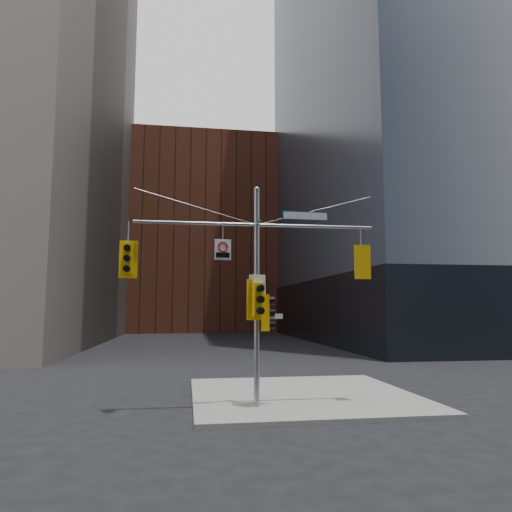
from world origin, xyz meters
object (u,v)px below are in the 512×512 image
object	(u,v)px
signal_assembly	(257,272)
street_sign_blade	(305,216)
traffic_light_pole_front	(258,300)
traffic_light_pole_side	(267,313)
traffic_light_east_arm	(361,262)
traffic_light_west_arm	(128,259)
regulatory_sign_arm	(223,249)

from	to	relation	value
signal_assembly	street_sign_blade	xyz separation A→B (m)	(1.66, 0.00, 1.93)
traffic_light_pole_front	traffic_light_pole_side	bearing A→B (deg)	24.77
traffic_light_pole_side	street_sign_blade	world-z (taller)	street_sign_blade
traffic_light_pole_side	traffic_light_east_arm	bearing A→B (deg)	-81.30
traffic_light_west_arm	regulatory_sign_arm	distance (m)	3.03
traffic_light_pole_front	traffic_light_east_arm	bearing A→B (deg)	-9.86
signal_assembly	street_sign_blade	size ratio (longest dim) A/B	4.96
signal_assembly	regulatory_sign_arm	bearing A→B (deg)	-178.96
traffic_light_pole_side	regulatory_sign_arm	world-z (taller)	regulatory_sign_arm
traffic_light_west_arm	traffic_light_pole_front	size ratio (longest dim) A/B	0.92
traffic_light_east_arm	regulatory_sign_arm	size ratio (longest dim) A/B	1.70
signal_assembly	traffic_light_east_arm	xyz separation A→B (m)	(3.61, 0.00, 0.38)
traffic_light_pole_side	regulatory_sign_arm	size ratio (longest dim) A/B	1.73
signal_assembly	traffic_light_east_arm	distance (m)	3.63
traffic_light_east_arm	regulatory_sign_arm	xyz separation A→B (m)	(-4.73, -0.02, 0.37)
traffic_light_pole_front	street_sign_blade	size ratio (longest dim) A/B	0.81
street_sign_blade	signal_assembly	bearing A→B (deg)	178.82
traffic_light_west_arm	traffic_light_pole_front	bearing A→B (deg)	-3.50
signal_assembly	street_sign_blade	distance (m)	2.55
traffic_light_west_arm	street_sign_blade	bearing A→B (deg)	0.28
traffic_light_west_arm	signal_assembly	bearing A→B (deg)	0.20
traffic_light_east_arm	street_sign_blade	world-z (taller)	street_sign_blade
traffic_light_west_arm	traffic_light_east_arm	xyz separation A→B (m)	(7.73, -0.01, -0.00)
signal_assembly	traffic_light_east_arm	world-z (taller)	signal_assembly
traffic_light_west_arm	regulatory_sign_arm	world-z (taller)	regulatory_sign_arm
traffic_light_west_arm	regulatory_sign_arm	bearing A→B (deg)	-0.26
traffic_light_west_arm	traffic_light_east_arm	size ratio (longest dim) A/B	1.04
traffic_light_pole_front	regulatory_sign_arm	bearing A→B (deg)	153.48
street_sign_blade	regulatory_sign_arm	bearing A→B (deg)	179.20
signal_assembly	traffic_light_pole_front	xyz separation A→B (m)	(-0.00, -0.27, -0.89)
traffic_light_east_arm	regulatory_sign_arm	bearing A→B (deg)	7.20
traffic_light_pole_front	street_sign_blade	distance (m)	3.29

